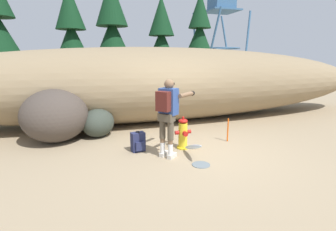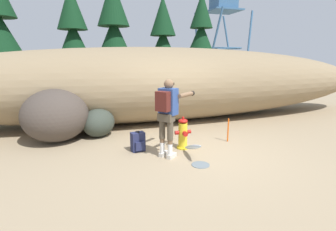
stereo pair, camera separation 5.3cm
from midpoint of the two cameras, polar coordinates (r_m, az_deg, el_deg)
The scene contains 14 objects.
ground_plane at distance 5.97m, azimuth 6.56°, elevation -8.27°, with size 56.00×56.00×0.04m, color #998466.
dirt_embankment at distance 8.80m, azimuth -2.01°, elevation 6.86°, with size 16.79×3.20×2.44m, color #897556.
fire_hydrant at distance 6.09m, azimuth 3.55°, elevation -4.09°, with size 0.39×0.33×0.77m.
hydrant_water_jet at distance 5.56m, azimuth 5.90°, elevation -7.42°, with size 0.36×1.08×0.44m.
utility_worker at distance 5.39m, azimuth 0.29°, elevation 1.50°, with size 0.99×0.92×1.67m.
spare_backpack at distance 5.98m, azimuth -6.37°, elevation -5.80°, with size 0.33×0.32×0.47m.
boulder_large at distance 7.13m, azimuth -23.32°, elevation 0.02°, with size 1.59×1.64×1.34m, color #463D36.
boulder_mid at distance 7.25m, azimuth -14.85°, elevation -1.51°, with size 0.99×0.81×0.77m, color #343C33.
pine_tree_left at distance 15.82m, azimuth -20.02°, elevation 15.86°, with size 2.47×2.47×6.00m.
pine_tree_center at distance 16.83m, azimuth -11.69°, elevation 17.07°, with size 2.94×2.94×6.76m.
pine_tree_right at distance 17.43m, azimuth -1.02°, elevation 15.78°, with size 2.55×2.55×5.93m.
pine_tree_far_right at distance 18.28m, azimuth 7.38°, elevation 17.28°, with size 2.33×2.33×6.33m.
watchtower at distance 23.29m, azimuth 12.21°, elevation 23.51°, with size 4.20×4.20×8.76m.
survey_stake at distance 6.78m, azimuth 13.30°, elevation -3.14°, with size 0.04×0.04×0.60m, color #E55914.
Camera 2 is at (-2.24, -5.11, 2.09)m, focal length 27.70 mm.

